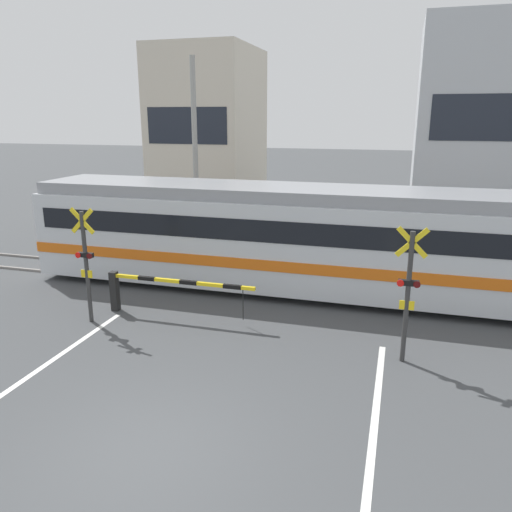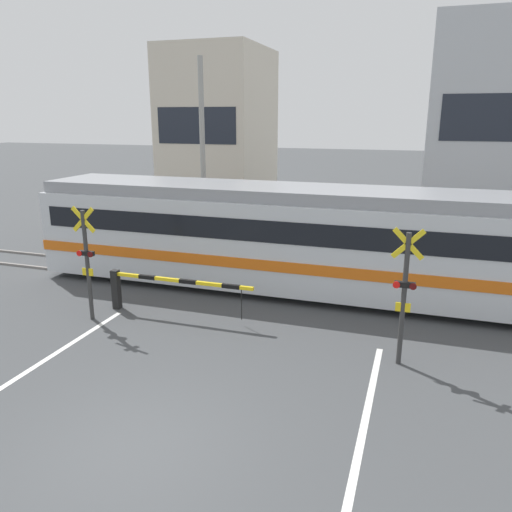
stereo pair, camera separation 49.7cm
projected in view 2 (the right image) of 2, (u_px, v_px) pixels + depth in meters
ground_plane at (131, 451)px, 8.23m from camera, size 160.00×160.00×0.00m
rail_track_near at (269, 294)px, 15.42m from camera, size 50.00×0.10×0.08m
rail_track_far at (282, 280)px, 16.73m from camera, size 50.00×0.10×0.08m
road_stripe_right at (354, 475)px, 7.66m from camera, size 0.14×9.12×0.01m
commuter_train at (337, 239)px, 15.03m from camera, size 19.27×2.96×3.27m
crossing_barrier_near at (150, 285)px, 13.79m from camera, size 4.23×0.20×1.15m
crossing_barrier_far at (371, 250)px, 17.45m from camera, size 4.23×0.20×1.15m
crossing_signal_left at (87, 259)px, 13.13m from camera, size 0.68×0.15×3.10m
crossing_signal_right at (404, 291)px, 10.68m from camera, size 0.68×0.15×3.10m
pedestrian at (277, 228)px, 20.57m from camera, size 0.38×0.22×1.56m
building_left_of_street at (219, 133)px, 27.55m from camera, size 5.02×5.96×8.87m
building_right_of_street at (502, 128)px, 23.15m from camera, size 6.65×5.96×9.59m
utility_pole_streetside at (203, 152)px, 21.18m from camera, size 0.22×0.22×7.70m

